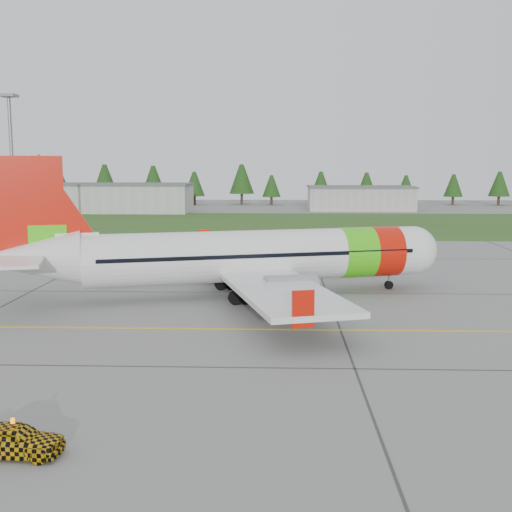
{
  "coord_description": "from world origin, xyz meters",
  "views": [
    {
      "loc": [
        5.94,
        -32.74,
        10.72
      ],
      "look_at": [
        4.22,
        15.9,
        3.71
      ],
      "focal_mm": 45.0,
      "sensor_mm": 36.0,
      "label": 1
    }
  ],
  "objects": [
    {
      "name": "ground",
      "position": [
        0.0,
        0.0,
        0.0
      ],
      "size": [
        320.0,
        320.0,
        0.0
      ],
      "primitive_type": "plane",
      "color": "gray",
      "rests_on": "ground"
    },
    {
      "name": "aircraft",
      "position": [
        3.34,
        18.65,
        3.26
      ],
      "size": [
        36.5,
        34.43,
        11.31
      ],
      "rotation": [
        0.0,
        0.0,
        0.28
      ],
      "color": "silver",
      "rests_on": "ground"
    },
    {
      "name": "follow_me_car",
      "position": [
        -3.81,
        -10.62,
        1.85
      ],
      "size": [
        1.34,
        1.56,
        3.71
      ],
      "primitive_type": "imported",
      "rotation": [
        0.0,
        0.0,
        1.52
      ],
      "color": "#E7B30C",
      "rests_on": "ground"
    },
    {
      "name": "grass_strip",
      "position": [
        0.0,
        82.0,
        0.01
      ],
      "size": [
        320.0,
        50.0,
        0.03
      ],
      "primitive_type": "cube",
      "color": "#30561E",
      "rests_on": "ground"
    },
    {
      "name": "taxi_guideline",
      "position": [
        0.0,
        8.0,
        0.01
      ],
      "size": [
        120.0,
        0.25,
        0.02
      ],
      "primitive_type": "cube",
      "color": "gold",
      "rests_on": "ground"
    },
    {
      "name": "hangar_west",
      "position": [
        -30.0,
        110.0,
        3.0
      ],
      "size": [
        32.0,
        14.0,
        6.0
      ],
      "primitive_type": "cube",
      "color": "#A8A8A3",
      "rests_on": "ground"
    },
    {
      "name": "hangar_east",
      "position": [
        25.0,
        118.0,
        2.6
      ],
      "size": [
        24.0,
        12.0,
        5.2
      ],
      "primitive_type": "cube",
      "color": "#A8A8A3",
      "rests_on": "ground"
    },
    {
      "name": "floodlight_mast",
      "position": [
        -32.0,
        58.0,
        10.0
      ],
      "size": [
        0.5,
        0.5,
        20.0
      ],
      "primitive_type": "cylinder",
      "color": "slate",
      "rests_on": "ground"
    },
    {
      "name": "treeline",
      "position": [
        0.0,
        138.0,
        5.0
      ],
      "size": [
        160.0,
        8.0,
        10.0
      ],
      "primitive_type": null,
      "color": "#1C3F14",
      "rests_on": "ground"
    }
  ]
}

